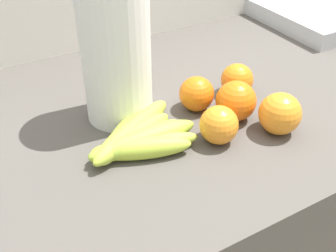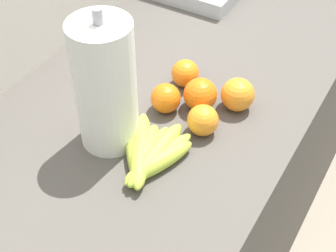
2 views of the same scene
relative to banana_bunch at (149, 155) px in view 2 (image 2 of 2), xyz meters
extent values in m
cube|color=#514C47|center=(0.32, 0.08, -0.49)|extent=(1.99, 0.66, 0.95)
cube|color=silver|center=(0.32, 0.44, -0.32)|extent=(2.39, 0.06, 1.30)
ellipsoid|color=#B7CF3F|center=(0.00, -0.03, 0.00)|extent=(0.17, 0.10, 0.04)
ellipsoid|color=#ABC13F|center=(0.00, -0.02, 0.00)|extent=(0.19, 0.08, 0.03)
ellipsoid|color=#A8C83F|center=(0.01, -0.01, 0.00)|extent=(0.20, 0.04, 0.04)
ellipsoid|color=#ABC13F|center=(0.00, 0.00, 0.00)|extent=(0.18, 0.06, 0.03)
ellipsoid|color=#B0CF3F|center=(0.00, 0.01, 0.00)|extent=(0.18, 0.09, 0.04)
ellipsoid|color=#B3C63F|center=(0.00, 0.02, 0.00)|extent=(0.20, 0.14, 0.04)
ellipsoid|color=#A8BE3F|center=(-0.02, 0.02, 0.00)|extent=(0.15, 0.13, 0.04)
sphere|color=orange|center=(0.15, 0.05, 0.01)|extent=(0.07, 0.07, 0.07)
sphere|color=orange|center=(0.13, -0.05, 0.01)|extent=(0.07, 0.07, 0.07)
sphere|color=orange|center=(0.26, 0.06, 0.01)|extent=(0.07, 0.07, 0.07)
sphere|color=orange|center=(0.24, -0.08, 0.02)|extent=(0.08, 0.08, 0.08)
sphere|color=orange|center=(0.20, -0.01, 0.02)|extent=(0.08, 0.08, 0.08)
cylinder|color=white|center=(0.02, 0.11, 0.12)|extent=(0.12, 0.12, 0.28)
cylinder|color=gray|center=(0.02, 0.11, 0.14)|extent=(0.02, 0.02, 0.31)
camera|label=1|loc=(-0.23, -0.51, 0.43)|focal=44.25mm
camera|label=2|loc=(-0.57, -0.38, 0.73)|focal=53.25mm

